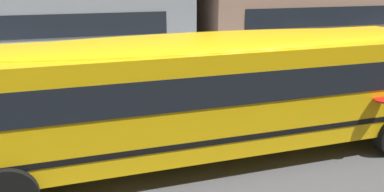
% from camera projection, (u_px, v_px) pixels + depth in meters
% --- Properties ---
extents(ground_plane, '(400.00, 400.00, 0.00)m').
position_uv_depth(ground_plane, '(308.00, 121.00, 11.34)').
color(ground_plane, '#4C4C4F').
extents(sidewalk_far, '(120.00, 3.00, 0.01)m').
position_uv_depth(sidewalk_far, '(217.00, 63.00, 18.78)').
color(sidewalk_far, gray).
rests_on(sidewalk_far, ground_plane).
extents(lane_centreline, '(110.00, 0.16, 0.01)m').
position_uv_depth(lane_centreline, '(308.00, 121.00, 11.34)').
color(lane_centreline, silver).
rests_on(lane_centreline, ground_plane).
extents(school_bus, '(13.30, 3.16, 2.96)m').
position_uv_depth(school_bus, '(222.00, 86.00, 8.74)').
color(school_bus, yellow).
rests_on(school_bus, ground_plane).
extents(parked_car_grey_beside_sign, '(3.96, 2.00, 1.64)m').
position_uv_depth(parked_car_grey_beside_sign, '(345.00, 51.00, 17.48)').
color(parked_car_grey_beside_sign, gray).
rests_on(parked_car_grey_beside_sign, ground_plane).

